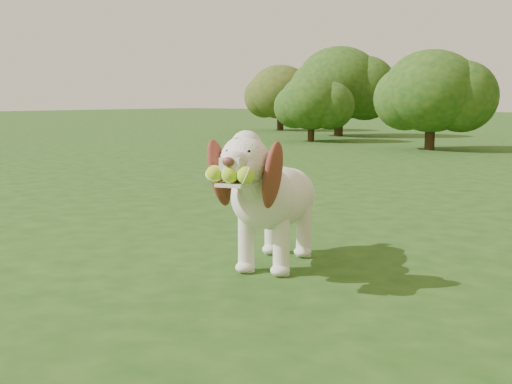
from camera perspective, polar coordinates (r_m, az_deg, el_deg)
The scene contains 6 objects.
ground at distance 3.77m, azimuth 2.13°, elevation -5.54°, with size 80.00×80.00×0.00m, color #1B4012.
dog at distance 3.40m, azimuth 1.35°, elevation -0.16°, with size 0.64×1.14×0.75m.
shrub_a at distance 13.50m, azimuth 4.95°, elevation 7.96°, with size 1.35×1.35×1.40m.
shrub_g at distance 18.15m, azimuth 2.19°, elevation 8.88°, with size 1.76×1.76×1.83m.
shrub_e at distance 15.51m, azimuth 7.41°, elevation 9.54°, with size 2.04×2.04×2.12m.
shrub_b at distance 11.65m, azimuth 15.34°, elevation 8.64°, with size 1.68×1.68×1.74m.
Camera 1 is at (2.18, -2.94, 0.90)m, focal length 45.00 mm.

